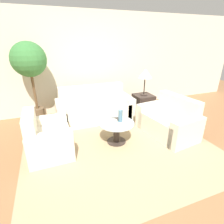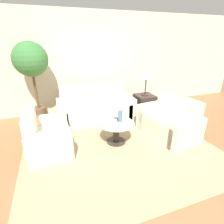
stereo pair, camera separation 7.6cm
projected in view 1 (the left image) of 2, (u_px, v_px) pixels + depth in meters
The scene contains 13 objects.
ground_plane at pixel (133, 158), 3.03m from camera, with size 14.00×14.00×0.00m, color #8E603D.
wall_back at pixel (92, 63), 4.77m from camera, with size 10.00×0.06×2.60m.
rug at pixel (116, 142), 3.51m from camera, with size 3.47×3.33×0.01m.
sofa_main at pixel (95, 108), 4.44m from camera, with size 1.86×0.78×0.83m.
armchair at pixel (46, 139), 3.08m from camera, with size 0.74×0.93×0.80m.
loveseat at pixel (169, 122), 3.73m from camera, with size 0.90×1.31×0.81m.
coffee_table at pixel (117, 130), 3.40m from camera, with size 0.68×0.68×0.43m.
side_table at pixel (143, 104), 4.73m from camera, with size 0.48×0.48×0.54m.
table_lamp at pixel (145, 74), 4.42m from camera, with size 0.36×0.36×0.68m.
potted_plant at pixel (30, 64), 3.82m from camera, with size 0.75×0.75×1.88m.
vase at pixel (120, 116), 3.35m from camera, with size 0.08×0.08×0.24m.
bowl at pixel (112, 122), 3.33m from camera, with size 0.20×0.20×0.05m.
book_stack at pixel (115, 119), 3.44m from camera, with size 0.21×0.14×0.04m.
Camera 1 is at (-1.22, -2.19, 1.91)m, focal length 28.00 mm.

